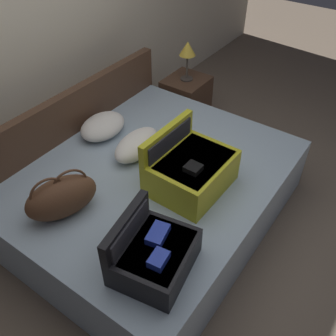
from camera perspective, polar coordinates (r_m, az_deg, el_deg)
ground_plane at (r=3.02m, az=4.33°, el=-10.40°), size 12.00×12.00×0.00m
back_wall at (r=3.22m, az=-21.62°, el=19.24°), size 8.00×0.10×2.60m
bed at (r=2.99m, az=-1.96°, el=-4.05°), size 2.10×1.67×0.48m
headboard at (r=3.35m, az=-14.12°, el=4.45°), size 2.14×0.08×0.85m
hard_case_large at (r=2.62m, az=3.44°, el=-0.26°), size 0.57×0.48×0.42m
hard_case_medium at (r=2.17m, az=-2.22°, el=-12.88°), size 0.52×0.47×0.35m
duffel_bag at (r=2.52m, az=-15.81°, el=-4.26°), size 0.52×0.39×0.34m
pillow_near_headboard at (r=3.19m, az=-9.84°, el=6.25°), size 0.43×0.32×0.16m
pillow_center_head at (r=2.95m, az=-4.72°, el=3.55°), size 0.48×0.27×0.17m
nightstand at (r=4.12m, az=2.70°, el=10.17°), size 0.44×0.40×0.50m
table_lamp at (r=3.86m, az=2.97°, el=17.29°), size 0.16×0.16×0.40m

